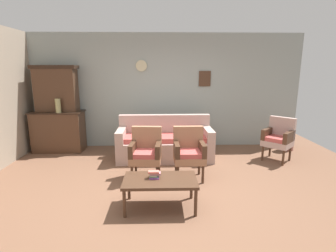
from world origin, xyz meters
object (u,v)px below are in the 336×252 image
side_cabinet (59,131)px  armchair_row_middle (189,151)px  vase_on_cabinet (58,106)px  armchair_near_cabinet (146,151)px  floral_couch (165,143)px  book_stack_on_table (154,174)px  floor_vase_by_wall (289,137)px  wingback_chair_by_fireplace (279,137)px  coffee_table (160,182)px

side_cabinet → armchair_row_middle: side_cabinet is taller
vase_on_cabinet → armchair_near_cabinet: 2.54m
floral_couch → book_stack_on_table: bearing=-95.1°
vase_on_cabinet → armchair_row_middle: (2.75, -1.45, -0.59)m
vase_on_cabinet → armchair_row_middle: bearing=-27.9°
book_stack_on_table → floor_vase_by_wall: size_ratio=0.27×
armchair_near_cabinet → wingback_chair_by_fireplace: same height
floral_couch → wingback_chair_by_fireplace: same height
vase_on_cabinet → wingback_chair_by_fireplace: (4.70, -0.60, -0.59)m
vase_on_cabinet → floral_couch: vase_on_cabinet is taller
book_stack_on_table → floor_vase_by_wall: bearing=38.7°
floor_vase_by_wall → side_cabinet: bearing=178.9°
armchair_row_middle → floor_vase_by_wall: (2.52, 1.53, -0.19)m
armchair_near_cabinet → book_stack_on_table: size_ratio=5.35×
side_cabinet → floor_vase_by_wall: size_ratio=1.85×
floor_vase_by_wall → armchair_near_cabinet: bearing=-154.9°
floral_couch → coffee_table: floral_couch is taller
side_cabinet → floor_vase_by_wall: 5.38m
floral_couch → armchair_near_cabinet: bearing=-108.2°
armchair_row_middle → vase_on_cabinet: bearing=152.1°
floral_couch → wingback_chair_by_fireplace: bearing=-4.8°
armchair_row_middle → coffee_table: 1.10m
vase_on_cabinet → side_cabinet: bearing=120.8°
floral_couch → wingback_chair_by_fireplace: (2.35, -0.20, 0.17)m
side_cabinet → coffee_table: size_ratio=1.16×
vase_on_cabinet → coffee_table: (2.25, -2.43, -0.71)m
wingback_chair_by_fireplace → coffee_table: 3.06m
armchair_near_cabinet → vase_on_cabinet: bearing=144.2°
floral_couch → floor_vase_by_wall: 2.96m
side_cabinet → wingback_chair_by_fireplace: side_cabinet is taller
side_cabinet → floor_vase_by_wall: (5.37, -0.10, -0.15)m
vase_on_cabinet → wingback_chair_by_fireplace: vase_on_cabinet is taller
side_cabinet → wingback_chair_by_fireplace: 4.87m
armchair_near_cabinet → book_stack_on_table: (0.17, -0.95, -0.03)m
wingback_chair_by_fireplace → floor_vase_by_wall: bearing=50.6°
armchair_near_cabinet → floor_vase_by_wall: armchair_near_cabinet is taller
armchair_near_cabinet → coffee_table: size_ratio=0.90×
vase_on_cabinet → wingback_chair_by_fireplace: bearing=-7.3°
vase_on_cabinet → floral_couch: bearing=-9.9°
floral_couch → coffee_table: 2.03m
vase_on_cabinet → book_stack_on_table: 3.29m
floral_couch → armchair_near_cabinet: size_ratio=2.21×
vase_on_cabinet → book_stack_on_table: size_ratio=1.86×
floral_couch → armchair_near_cabinet: 1.11m
armchair_row_middle → floor_vase_by_wall: 2.95m
vase_on_cabinet → armchair_near_cabinet: bearing=-35.8°
book_stack_on_table → side_cabinet: bearing=131.4°
armchair_near_cabinet → wingback_chair_by_fireplace: size_ratio=1.00×
side_cabinet → floral_couch: side_cabinet is taller
floor_vase_by_wall → book_stack_on_table: bearing=-141.3°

